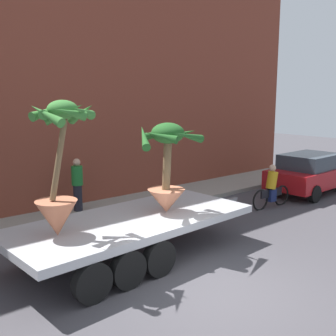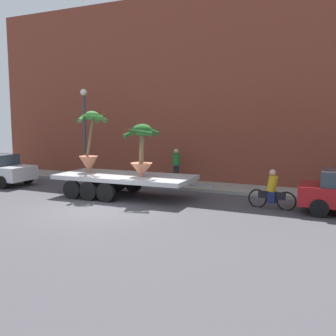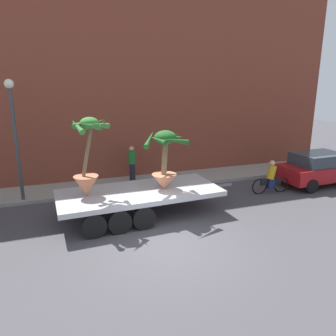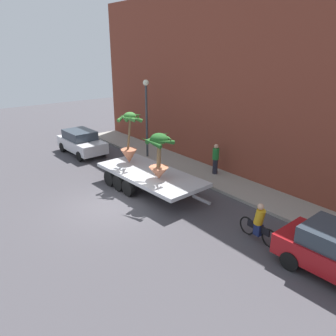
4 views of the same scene
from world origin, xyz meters
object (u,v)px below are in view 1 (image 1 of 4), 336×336
potted_palm_middle (59,175)px  parked_car (311,172)px  potted_palm_rear (167,166)px  pedestrian_near_gate (77,184)px  cyclist (272,189)px  flatbed_trailer (125,228)px

potted_palm_middle → parked_car: 11.13m
potted_palm_rear → pedestrian_near_gate: (-0.29, 4.13, -1.09)m
potted_palm_rear → pedestrian_near_gate: size_ratio=1.29×
potted_palm_rear → pedestrian_near_gate: 4.28m
potted_palm_middle → cyclist: potted_palm_middle is taller
flatbed_trailer → cyclist: bearing=4.4°
potted_palm_middle → cyclist: size_ratio=1.50×
potted_palm_rear → cyclist: (5.26, 0.65, -1.46)m
cyclist → flatbed_trailer: bearing=-175.6°
potted_palm_middle → cyclist: bearing=3.6°
flatbed_trailer → pedestrian_near_gate: pedestrian_near_gate is taller
pedestrian_near_gate → cyclist: bearing=-32.1°
flatbed_trailer → potted_palm_rear: 1.80m
potted_palm_rear → potted_palm_middle: (-2.73, 0.14, 0.11)m
parked_car → potted_palm_rear: bearing=-173.6°
potted_palm_middle → cyclist: 8.16m
flatbed_trailer → cyclist: cyclist is taller
potted_palm_rear → potted_palm_middle: size_ratio=0.80×
potted_palm_middle → pedestrian_near_gate: size_ratio=1.62×
potted_palm_rear → potted_palm_middle: potted_palm_middle is taller
cyclist → pedestrian_near_gate: (-5.55, 3.48, 0.37)m
cyclist → potted_palm_middle: bearing=-176.4°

